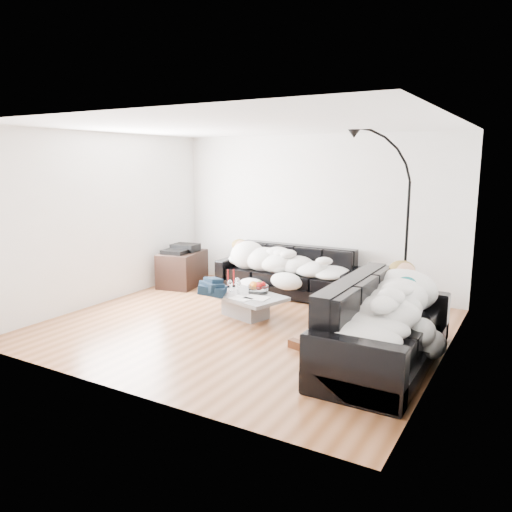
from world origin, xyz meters
The scene contains 24 objects.
ground centered at (0.00, 0.00, 0.00)m, with size 5.00×5.00×0.00m, color brown.
wall_back centered at (0.00, 2.25, 1.30)m, with size 5.00×0.02×2.60m, color silver.
wall_left centered at (-2.50, 0.00, 1.30)m, with size 0.02×4.50×2.60m, color silver.
wall_right centered at (2.50, 0.00, 1.30)m, with size 0.02×4.50×2.60m, color silver.
ceiling centered at (0.00, 0.00, 2.60)m, with size 5.00×5.00×0.00m, color white.
sofa_back centered at (-0.21, 1.74, 0.39)m, with size 2.39×0.83×0.78m, color black.
sofa_right centered at (1.97, -0.34, 0.46)m, with size 2.26×0.97×0.91m, color black.
sleeper_back centered at (-0.21, 1.69, 0.62)m, with size 2.03×0.70×0.41m, color white, non-canonical shape.
sleeper_right centered at (1.97, -0.34, 0.66)m, with size 1.94×0.82×0.47m, color white, non-canonical shape.
teal_cushion centered at (1.91, 0.36, 0.72)m, with size 0.36×0.30×0.20m, color #0E6262.
coffee_table centered at (-0.20, 0.34, 0.17)m, with size 1.13×0.66×0.33m, color #939699.
fruit_bowl centered at (-0.07, 0.49, 0.42)m, with size 0.29×0.29×0.18m, color white.
wine_glass_a centered at (-0.40, 0.46, 0.42)m, with size 0.08×0.08×0.19m, color white.
wine_glass_b centered at (-0.47, 0.36, 0.41)m, with size 0.07×0.07×0.17m, color white.
wine_glass_c centered at (-0.31, 0.35, 0.42)m, with size 0.07×0.07×0.17m, color white.
candle_left centered at (-0.62, 0.54, 0.46)m, with size 0.05×0.05×0.27m, color maroon.
candle_right centered at (-0.56, 0.61, 0.46)m, with size 0.05×0.05×0.26m, color maroon.
newspaper_a centered at (0.05, 0.25, 0.34)m, with size 0.32×0.25×0.01m, color silver.
newspaper_b centered at (-0.12, 0.10, 0.34)m, with size 0.29×0.21×0.01m, color silver.
navy_jacket centered at (-0.63, 0.13, 0.51)m, with size 0.38×0.32×0.19m, color black, non-canonical shape.
shoes centered at (1.08, -0.35, 0.05)m, with size 0.48×0.35×0.11m, color #472311, non-canonical shape.
av_cabinet centered at (-2.10, 1.33, 0.30)m, with size 0.60×0.87×0.60m, color black.
stereo centered at (-2.10, 1.33, 0.67)m, with size 0.44×0.34×0.13m, color black.
floor_lamp centered at (1.74, 1.40, 1.17)m, with size 0.85×0.34×2.33m, color black, non-canonical shape.
Camera 1 is at (3.33, -5.45, 2.16)m, focal length 35.00 mm.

